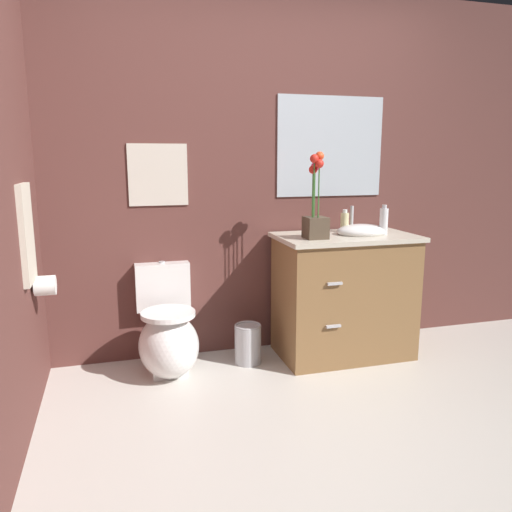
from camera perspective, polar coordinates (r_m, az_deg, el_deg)
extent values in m
plane|color=beige|center=(2.53, 10.84, -21.97)|extent=(9.66, 9.66, 0.00)
cube|color=brown|center=(3.59, 3.47, 9.18)|extent=(4.51, 0.05, 2.50)
ellipsoid|color=white|center=(3.27, -9.92, -10.03)|extent=(0.38, 0.48, 0.40)
cube|color=white|center=(3.36, -9.95, -11.48)|extent=(0.22, 0.26, 0.18)
cube|color=white|center=(3.44, -10.62, -3.37)|extent=(0.36, 0.13, 0.32)
cylinder|color=white|center=(3.18, -10.01, -6.54)|extent=(0.34, 0.34, 0.03)
cylinder|color=#B7B7BC|center=(3.41, -10.71, -0.77)|extent=(0.04, 0.04, 0.02)
cube|color=brown|center=(3.55, 9.98, -4.70)|extent=(0.90, 0.52, 0.83)
cube|color=beige|center=(3.46, 10.22, 2.14)|extent=(0.94, 0.56, 0.03)
ellipsoid|color=white|center=(3.51, 12.01, 2.78)|extent=(0.36, 0.26, 0.10)
cylinder|color=#B7B7BC|center=(3.64, 10.87, 4.23)|extent=(0.02, 0.02, 0.18)
cube|color=#B7B7BC|center=(3.18, 8.99, -3.14)|extent=(0.10, 0.02, 0.02)
cube|color=#B7B7BC|center=(3.26, 8.84, -7.93)|extent=(0.10, 0.02, 0.02)
cube|color=#4C3D2D|center=(3.26, 6.82, 3.22)|extent=(0.14, 0.14, 0.14)
cylinder|color=#386B2D|center=(3.25, 7.20, 7.85)|extent=(0.01, 0.01, 0.39)
sphere|color=#EA4C23|center=(3.24, 7.28, 11.26)|extent=(0.06, 0.06, 0.06)
cylinder|color=#386B2D|center=(3.28, 6.70, 7.30)|extent=(0.01, 0.01, 0.32)
sphere|color=#E01E51|center=(3.27, 6.76, 10.09)|extent=(0.06, 0.06, 0.06)
cylinder|color=#386B2D|center=(3.24, 6.49, 7.11)|extent=(0.01, 0.01, 0.30)
sphere|color=red|center=(3.24, 6.55, 9.78)|extent=(0.06, 0.06, 0.06)
cylinder|color=#386B2D|center=(3.20, 6.61, 7.66)|extent=(0.01, 0.01, 0.37)
sphere|color=red|center=(3.19, 6.68, 10.98)|extent=(0.06, 0.06, 0.06)
cylinder|color=#386B2D|center=(3.21, 7.17, 7.39)|extent=(0.01, 0.01, 0.34)
sphere|color=red|center=(3.20, 7.25, 10.42)|extent=(0.06, 0.06, 0.06)
cylinder|color=beige|center=(3.58, 10.09, 3.80)|extent=(0.06, 0.06, 0.14)
cylinder|color=silver|center=(3.57, 10.13, 5.06)|extent=(0.03, 0.03, 0.02)
cylinder|color=white|center=(3.51, 14.38, 3.83)|extent=(0.06, 0.06, 0.18)
cylinder|color=#B7B7BC|center=(3.50, 14.46, 5.48)|extent=(0.03, 0.03, 0.02)
cylinder|color=#B7B7BC|center=(3.43, -0.93, -10.07)|extent=(0.18, 0.18, 0.26)
torus|color=#B7B7BC|center=(3.39, -0.94, -7.94)|extent=(0.18, 0.18, 0.01)
cube|color=beige|center=(3.37, -11.13, 9.08)|extent=(0.39, 0.01, 0.40)
cube|color=#B2BCC6|center=(3.68, 8.50, 12.25)|extent=(0.80, 0.01, 0.70)
cube|color=beige|center=(2.85, -24.72, 2.30)|extent=(0.03, 0.28, 0.52)
cylinder|color=white|center=(2.99, -22.94, -3.12)|extent=(0.11, 0.11, 0.11)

